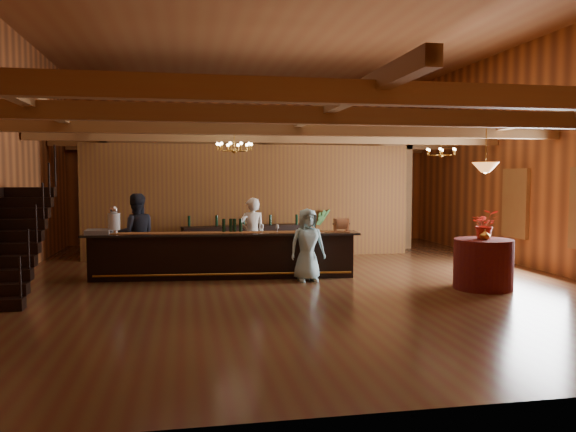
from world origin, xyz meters
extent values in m
plane|color=#552D1B|center=(0.00, 0.00, 0.00)|extent=(14.00, 14.00, 0.00)
plane|color=brown|center=(0.00, 0.00, 5.50)|extent=(14.00, 14.00, 0.00)
cube|color=#B1602D|center=(0.00, 7.00, 2.75)|extent=(12.00, 0.10, 5.50)
cube|color=#B1602D|center=(0.00, -7.00, 2.75)|extent=(12.00, 0.10, 5.50)
cube|color=#B1602D|center=(6.00, 0.00, 2.75)|extent=(0.10, 14.00, 5.50)
cube|color=olive|center=(0.00, -5.50, 3.20)|extent=(11.90, 0.20, 0.28)
cube|color=olive|center=(0.00, -3.00, 3.20)|extent=(11.90, 0.20, 0.28)
cube|color=olive|center=(0.00, -0.50, 3.20)|extent=(11.90, 0.20, 0.28)
cube|color=olive|center=(0.00, 2.00, 3.20)|extent=(11.90, 0.20, 0.28)
cube|color=olive|center=(0.00, 4.50, 3.20)|extent=(11.90, 0.20, 0.28)
cube|color=olive|center=(0.00, 6.80, 3.20)|extent=(11.90, 0.20, 0.28)
cube|color=olive|center=(-4.50, 0.00, 3.34)|extent=(0.18, 13.90, 0.22)
cube|color=olive|center=(0.00, 0.00, 3.34)|extent=(0.18, 13.90, 0.22)
cube|color=olive|center=(4.50, 0.00, 3.34)|extent=(0.18, 13.90, 0.22)
cube|color=olive|center=(-4.50, 4.50, 1.60)|extent=(0.20, 0.20, 3.20)
cube|color=olive|center=(4.50, 4.50, 1.60)|extent=(0.20, 0.20, 3.20)
cube|color=brown|center=(-0.50, 3.50, 1.55)|extent=(9.00, 0.18, 3.10)
cube|color=white|center=(5.95, 1.00, 1.55)|extent=(0.12, 1.05, 1.75)
cube|color=black|center=(-5.45, -1.44, 0.50)|extent=(1.00, 0.28, 0.20)
cube|color=black|center=(-5.45, -1.16, 0.70)|extent=(1.00, 0.28, 0.20)
cube|color=black|center=(-5.45, -0.88, 0.90)|extent=(1.00, 0.28, 0.20)
cube|color=black|center=(-5.45, -0.60, 1.10)|extent=(1.00, 0.28, 0.20)
cube|color=black|center=(-5.45, -0.32, 1.30)|extent=(1.00, 0.28, 0.20)
cube|color=black|center=(-5.45, -0.04, 1.50)|extent=(1.00, 0.28, 0.20)
cube|color=black|center=(-5.45, 0.24, 1.70)|extent=(1.00, 0.28, 0.20)
cube|color=black|center=(-5.45, 0.52, 1.90)|extent=(1.00, 0.28, 0.20)
cube|color=black|center=(1.00, 5.50, 0.55)|extent=(1.20, 0.60, 1.10)
cube|color=#A3572B|center=(-2.00, 5.50, 0.50)|extent=(1.00, 0.60, 1.00)
cube|color=black|center=(-1.47, 0.39, 0.47)|extent=(5.71, 1.11, 0.95)
cube|color=black|center=(-1.47, 0.39, 0.97)|extent=(6.01, 1.26, 0.05)
cube|color=maroon|center=(-1.47, 0.39, 1.00)|extent=(5.60, 0.86, 0.01)
cylinder|color=#B17B2C|center=(-1.47, 0.01, 0.14)|extent=(5.47, 0.53, 0.05)
cylinder|color=silver|center=(-3.80, 0.64, 1.03)|extent=(0.18, 0.18, 0.08)
cylinder|color=silver|center=(-3.80, 0.64, 1.25)|extent=(0.26, 0.26, 0.36)
sphere|color=silver|center=(-3.80, 0.64, 1.50)|extent=(0.18, 0.18, 0.18)
cube|color=gray|center=(-4.12, 0.57, 1.04)|extent=(0.50, 0.50, 0.10)
cube|color=#A3572B|center=(0.99, 0.11, 1.14)|extent=(0.06, 0.06, 0.30)
cube|color=#A3572B|center=(1.27, 0.11, 1.14)|extent=(0.06, 0.06, 0.30)
cylinder|color=#A3572B|center=(1.13, 0.11, 1.17)|extent=(0.24, 0.24, 0.24)
cylinder|color=black|center=(-1.45, 0.50, 1.14)|extent=(0.07, 0.07, 0.30)
cylinder|color=black|center=(-1.29, 0.48, 1.14)|extent=(0.07, 0.07, 0.30)
cylinder|color=black|center=(-1.21, 0.48, 1.14)|extent=(0.07, 0.07, 0.30)
cylinder|color=black|center=(-1.08, 0.47, 1.14)|extent=(0.07, 0.07, 0.30)
cube|color=black|center=(-0.75, 2.97, 0.46)|extent=(3.31, 1.06, 0.92)
cylinder|color=#450E13|center=(3.51, -1.77, 0.49)|extent=(1.14, 1.14, 0.99)
cylinder|color=#B17B2C|center=(-1.17, 0.89, 3.00)|extent=(0.02, 0.02, 0.40)
sphere|color=#B17B2C|center=(-1.17, 0.89, 2.80)|extent=(0.12, 0.12, 0.12)
torus|color=#B17B2C|center=(-1.17, 0.89, 2.90)|extent=(0.80, 0.80, 0.04)
cylinder|color=#B17B2C|center=(4.36, 1.94, 2.99)|extent=(0.02, 0.02, 0.42)
sphere|color=#B17B2C|center=(4.36, 1.94, 2.78)|extent=(0.12, 0.12, 0.12)
torus|color=#B17B2C|center=(4.36, 1.94, 2.88)|extent=(0.80, 0.80, 0.04)
cylinder|color=#B17B2C|center=(3.51, -1.77, 2.80)|extent=(0.02, 0.02, 0.80)
cone|color=#CC7430|center=(3.51, -1.77, 2.40)|extent=(0.52, 0.52, 0.20)
imported|color=white|center=(-0.74, 1.21, 0.86)|extent=(0.68, 0.50, 1.73)
imported|color=black|center=(-3.39, 1.20, 0.92)|extent=(0.99, 0.83, 1.84)
imported|color=#A3D6DF|center=(0.26, -0.34, 0.77)|extent=(0.80, 0.56, 1.55)
imported|color=#3F7938|center=(1.47, 3.54, 0.65)|extent=(0.74, 0.60, 1.30)
imported|color=red|center=(3.56, -1.73, 1.28)|extent=(0.65, 0.61, 0.58)
imported|color=#B17B2C|center=(3.46, -1.90, 1.15)|extent=(0.19, 0.19, 0.32)
camera|label=1|loc=(-2.28, -11.89, 2.22)|focal=35.00mm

